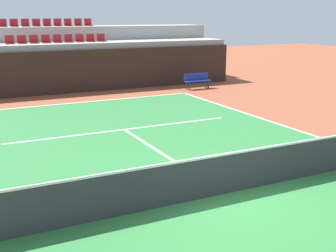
# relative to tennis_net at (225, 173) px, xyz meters

# --- Properties ---
(ground_plane) EXTENTS (80.00, 80.00, 0.00)m
(ground_plane) POSITION_rel_tennis_net_xyz_m (0.00, 0.00, -0.51)
(ground_plane) COLOR brown
(court_surface) EXTENTS (11.00, 24.00, 0.01)m
(court_surface) POSITION_rel_tennis_net_xyz_m (0.00, 0.00, -0.50)
(court_surface) COLOR #2D7238
(court_surface) RESTS_ON ground_plane
(baseline_far) EXTENTS (11.00, 0.10, 0.00)m
(baseline_far) POSITION_rel_tennis_net_xyz_m (0.00, 11.95, -0.50)
(baseline_far) COLOR white
(baseline_far) RESTS_ON court_surface
(service_line_far) EXTENTS (8.26, 0.10, 0.00)m
(service_line_far) POSITION_rel_tennis_net_xyz_m (0.00, 6.40, -0.50)
(service_line_far) COLOR white
(service_line_far) RESTS_ON court_surface
(centre_service_line) EXTENTS (0.10, 6.40, 0.00)m
(centre_service_line) POSITION_rel_tennis_net_xyz_m (0.00, 3.20, -0.50)
(centre_service_line) COLOR white
(centre_service_line) RESTS_ON court_surface
(back_wall) EXTENTS (19.54, 0.30, 2.21)m
(back_wall) POSITION_rel_tennis_net_xyz_m (0.00, 14.75, 0.60)
(back_wall) COLOR black
(back_wall) RESTS_ON ground_plane
(stands_tier_lower) EXTENTS (19.54, 2.40, 2.51)m
(stands_tier_lower) POSITION_rel_tennis_net_xyz_m (0.00, 16.10, 0.75)
(stands_tier_lower) COLOR #9E9E99
(stands_tier_lower) RESTS_ON ground_plane
(stands_tier_upper) EXTENTS (19.54, 2.40, 3.31)m
(stands_tier_upper) POSITION_rel_tennis_net_xyz_m (0.00, 18.50, 1.15)
(stands_tier_upper) COLOR #9E9E99
(stands_tier_upper) RESTS_ON ground_plane
(seating_row_lower) EXTENTS (5.32, 0.44, 0.44)m
(seating_row_lower) POSITION_rel_tennis_net_xyz_m (0.00, 16.20, 2.13)
(seating_row_lower) COLOR maroon
(seating_row_lower) RESTS_ON stands_tier_lower
(seating_row_upper) EXTENTS (5.32, 0.44, 0.44)m
(seating_row_upper) POSITION_rel_tennis_net_xyz_m (0.00, 18.60, 2.93)
(seating_row_upper) COLOR maroon
(seating_row_upper) RESTS_ON stands_tier_upper
(tennis_net) EXTENTS (11.08, 0.08, 1.07)m
(tennis_net) POSITION_rel_tennis_net_xyz_m (0.00, 0.00, 0.00)
(tennis_net) COLOR black
(tennis_net) RESTS_ON court_surface
(player_bench) EXTENTS (1.50, 0.40, 0.85)m
(player_bench) POSITION_rel_tennis_net_xyz_m (6.75, 12.91, -0.00)
(player_bench) COLOR navy
(player_bench) RESTS_ON ground_plane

